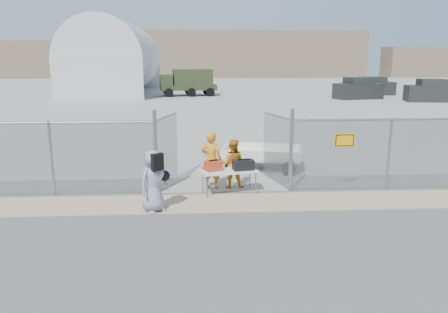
{
  "coord_description": "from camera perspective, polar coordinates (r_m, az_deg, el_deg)",
  "views": [
    {
      "loc": [
        -0.74,
        -10.55,
        3.97
      ],
      "look_at": [
        0.0,
        2.0,
        1.1
      ],
      "focal_mm": 35.0,
      "sensor_mm": 36.0,
      "label": 1
    }
  ],
  "objects": [
    {
      "name": "utility_trailer",
      "position": [
        15.82,
        4.97,
        -0.1
      ],
      "size": [
        3.91,
        2.59,
        0.87
      ],
      "primitive_type": null,
      "rotation": [
        0.0,
        0.0,
        -0.22
      ],
      "color": "white",
      "rests_on": "ground"
    },
    {
      "name": "chain_link_fence",
      "position": [
        12.9,
        0.0,
        0.0
      ],
      "size": [
        40.0,
        0.2,
        2.2
      ],
      "primitive_type": null,
      "color": "gray",
      "rests_on": "ground"
    },
    {
      "name": "tarmac_inside",
      "position": [
        52.71,
        -2.6,
        8.52
      ],
      "size": [
        160.0,
        80.0,
        0.01
      ],
      "primitive_type": "cube",
      "color": "#9A9A8F",
      "rests_on": "ground"
    },
    {
      "name": "orange_bag",
      "position": [
        12.82,
        -1.41,
        -1.22
      ],
      "size": [
        0.55,
        0.47,
        0.29
      ],
      "primitive_type": "cube",
      "rotation": [
        0.0,
        0.0,
        0.41
      ],
      "color": "red",
      "rests_on": "folding_table"
    },
    {
      "name": "parked_vehicle_far",
      "position": [
        44.26,
        25.45,
        7.77
      ],
      "size": [
        4.68,
        2.71,
        1.99
      ],
      "primitive_type": null,
      "rotation": [
        0.0,
        0.0,
        -0.17
      ],
      "color": "black",
      "rests_on": "ground"
    },
    {
      "name": "parked_vehicle_near",
      "position": [
        44.63,
        17.1,
        8.49
      ],
      "size": [
        4.83,
        2.99,
        2.03
      ],
      "primitive_type": null,
      "rotation": [
        0.0,
        0.0,
        0.23
      ],
      "color": "black",
      "rests_on": "ground"
    },
    {
      "name": "black_duffel",
      "position": [
        12.94,
        2.54,
        -1.1
      ],
      "size": [
        0.66,
        0.46,
        0.29
      ],
      "primitive_type": "cube",
      "rotation": [
        0.0,
        0.0,
        0.17
      ],
      "color": "black",
      "rests_on": "folding_table"
    },
    {
      "name": "ground",
      "position": [
        11.3,
        0.61,
        -7.71
      ],
      "size": [
        160.0,
        160.0,
        0.0
      ],
      "primitive_type": "plane",
      "color": "#555555"
    },
    {
      "name": "folding_table",
      "position": [
        12.98,
        0.67,
        -3.32
      ],
      "size": [
        1.77,
        1.02,
        0.71
      ],
      "primitive_type": null,
      "rotation": [
        0.0,
        0.0,
        0.21
      ],
      "color": "white",
      "rests_on": "ground"
    },
    {
      "name": "distant_hills",
      "position": [
        88.74,
        0.33,
        13.19
      ],
      "size": [
        140.0,
        6.0,
        9.0
      ],
      "primitive_type": null,
      "color": "#7F684F",
      "rests_on": "ground"
    },
    {
      "name": "military_truck",
      "position": [
        46.18,
        -4.67,
        9.58
      ],
      "size": [
        5.99,
        2.9,
        2.74
      ],
      "primitive_type": null,
      "rotation": [
        0.0,
        0.0,
        0.14
      ],
      "color": "#2D361C",
      "rests_on": "ground"
    },
    {
      "name": "dirt_strip",
      "position": [
        12.23,
        0.28,
        -6.04
      ],
      "size": [
        44.0,
        1.6,
        0.01
      ],
      "primitive_type": "cube",
      "color": "tan",
      "rests_on": "ground"
    },
    {
      "name": "quonset_hangar",
      "position": [
        51.39,
        -14.11,
        12.51
      ],
      "size": [
        9.0,
        18.0,
        8.0
      ],
      "primitive_type": null,
      "color": "silver",
      "rests_on": "ground"
    },
    {
      "name": "security_worker_left",
      "position": [
        13.37,
        -1.66,
        -0.46
      ],
      "size": [
        0.76,
        0.62,
        1.79
      ],
      "primitive_type": "imported",
      "rotation": [
        0.0,
        0.0,
        2.81
      ],
      "color": "orange",
      "rests_on": "ground"
    },
    {
      "name": "security_worker_right",
      "position": [
        13.43,
        1.12,
        -0.94
      ],
      "size": [
        0.84,
        0.71,
        1.54
      ],
      "primitive_type": "imported",
      "rotation": [
        0.0,
        0.0,
        2.95
      ],
      "color": "orange",
      "rests_on": "ground"
    },
    {
      "name": "parked_vehicle_mid",
      "position": [
        50.0,
        18.99,
        8.69
      ],
      "size": [
        4.19,
        1.97,
        1.88
      ],
      "primitive_type": null,
      "rotation": [
        0.0,
        0.0,
        -0.02
      ],
      "color": "black",
      "rests_on": "ground"
    },
    {
      "name": "visitor",
      "position": [
        11.51,
        -9.16,
        -3.18
      ],
      "size": [
        0.96,
        0.91,
        1.65
      ],
      "primitive_type": "imported",
      "rotation": [
        0.0,
        0.0,
        0.67
      ],
      "color": "#9191A1",
      "rests_on": "ground"
    }
  ]
}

